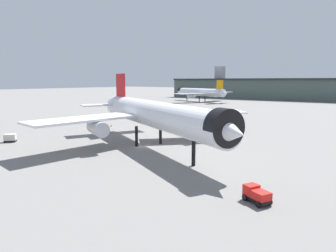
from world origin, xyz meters
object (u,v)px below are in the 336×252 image
object	(u,v)px
service_truck_front	(230,123)
baggage_cart_trailing	(10,138)
airliner_far_taxiway	(200,92)
baggage_tug_wing	(256,194)
airliner_near_gate	(153,114)
traffic_cone_near_nose	(111,125)

from	to	relation	value
service_truck_front	baggage_cart_trailing	bearing A→B (deg)	-171.32
airliner_far_taxiway	baggage_tug_wing	bearing A→B (deg)	139.66
airliner_near_gate	baggage_cart_trailing	xyz separation A→B (m)	(-28.87, -16.08, -5.90)
service_truck_front	baggage_cart_trailing	size ratio (longest dim) A/B	1.98
airliner_near_gate	baggage_cart_trailing	size ratio (longest dim) A/B	18.08
airliner_far_taxiway	baggage_cart_trailing	xyz separation A→B (m)	(34.42, -138.04, -5.22)
airliner_near_gate	baggage_cart_trailing	distance (m)	33.57
baggage_cart_trailing	traffic_cone_near_nose	world-z (taller)	baggage_cart_trailing
baggage_tug_wing	service_truck_front	bearing A→B (deg)	-34.88
traffic_cone_near_nose	airliner_near_gate	bearing A→B (deg)	-25.52
service_truck_front	baggage_cart_trailing	distance (m)	57.72
airliner_far_taxiway	traffic_cone_near_nose	bearing A→B (deg)	123.76
service_truck_front	traffic_cone_near_nose	xyz separation A→B (m)	(-29.67, -19.57, -1.25)
airliner_near_gate	airliner_far_taxiway	world-z (taller)	airliner_near_gate
airliner_far_taxiway	service_truck_front	world-z (taller)	airliner_far_taxiway
airliner_far_taxiway	baggage_cart_trailing	size ratio (longest dim) A/B	16.40
service_truck_front	baggage_cart_trailing	xyz separation A→B (m)	(-30.27, -49.14, -0.61)
airliner_far_taxiway	baggage_cart_trailing	bearing A→B (deg)	119.86
airliner_far_taxiway	airliner_near_gate	bearing A→B (deg)	133.29
baggage_cart_trailing	service_truck_front	bearing A→B (deg)	8.15
baggage_tug_wing	airliner_far_taxiway	bearing A→B (deg)	-30.35
service_truck_front	traffic_cone_near_nose	bearing A→B (deg)	163.72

